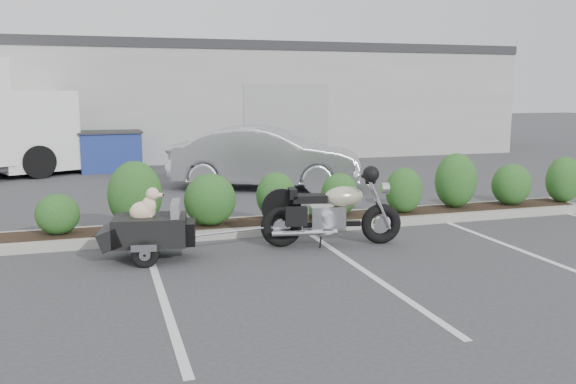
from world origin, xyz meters
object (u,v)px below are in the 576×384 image
object	(u,v)px
pet_trailer	(149,229)
dumpster	(111,151)
sedan	(266,158)
motorcycle	(332,213)

from	to	relation	value
pet_trailer	dumpster	bearing A→B (deg)	101.53
pet_trailer	sedan	world-z (taller)	sedan
pet_trailer	motorcycle	bearing A→B (deg)	9.33
motorcycle	pet_trailer	xyz separation A→B (m)	(-2.78, 0.03, -0.06)
pet_trailer	sedan	xyz separation A→B (m)	(3.26, 5.61, 0.31)
motorcycle	pet_trailer	world-z (taller)	motorcycle
pet_trailer	dumpster	distance (m)	10.14
motorcycle	pet_trailer	size ratio (longest dim) A/B	1.23
pet_trailer	sedan	size ratio (longest dim) A/B	0.39
motorcycle	dumpster	distance (m)	10.61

